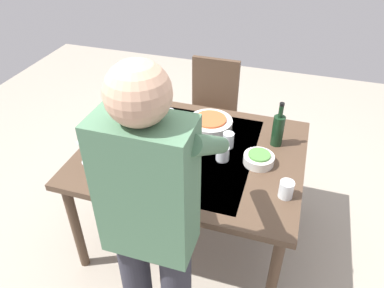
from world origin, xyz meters
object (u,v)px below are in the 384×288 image
side_bowl_salad (259,159)px  serving_bowl_pasta (210,123)px  water_cup_near_right (286,189)px  chair_near (212,106)px  wine_glass_left (84,148)px  wine_bottle (278,129)px  water_cup_far_left (223,153)px  dining_table (192,160)px  water_cup_near_left (169,116)px  dinner_plate_near (173,185)px  person_server (152,225)px  water_cup_far_right (228,140)px

side_bowl_salad → serving_bowl_pasta: bearing=-38.0°
water_cup_near_right → chair_near: bearing=-58.8°
wine_glass_left → water_cup_near_right: (-1.15, -0.06, -0.06)m
wine_bottle → water_cup_far_left: wine_bottle is taller
wine_glass_left → chair_near: bearing=-110.0°
wine_glass_left → side_bowl_salad: size_ratio=0.84×
dining_table → water_cup_near_right: 0.65m
water_cup_near_left → side_bowl_salad: (-0.66, 0.27, -0.01)m
chair_near → water_cup_far_left: chair_near is taller
wine_bottle → side_bowl_salad: 0.25m
dining_table → wine_bottle: 0.56m
water_cup_near_right → wine_bottle: bearing=-77.1°
chair_near → serving_bowl_pasta: bearing=103.3°
serving_bowl_pasta → dinner_plate_near: bearing=86.1°
chair_near → serving_bowl_pasta: 0.70m
person_server → side_bowl_salad: person_server is taller
person_server → serving_bowl_pasta: person_server is taller
water_cup_near_left → water_cup_far_right: water_cup_far_right is taller
dinner_plate_near → water_cup_far_right: bearing=-115.4°
wine_glass_left → water_cup_far_right: bearing=-152.1°
chair_near → serving_bowl_pasta: chair_near is taller
water_cup_near_left → wine_bottle: bearing=176.6°
person_server → water_cup_near_left: (0.33, -1.07, -0.17)m
dining_table → wine_glass_left: bearing=27.9°
water_cup_far_right → water_cup_near_left: bearing=-19.8°
wine_glass_left → water_cup_far_left: (-0.76, -0.27, -0.06)m
person_server → water_cup_near_right: (-0.51, -0.57, -0.17)m
chair_near → water_cup_near_left: 0.72m
dining_table → chair_near: (0.11, -0.93, -0.15)m
chair_near → water_cup_far_right: chair_near is taller
water_cup_far_right → wine_bottle: bearing=-157.2°
dining_table → water_cup_far_left: size_ratio=15.21×
chair_near → person_server: person_server is taller
dinner_plate_near → wine_glass_left: bearing=-4.0°
wine_bottle → water_cup_near_right: size_ratio=3.06×
water_cup_far_right → serving_bowl_pasta: 0.25m
chair_near → wine_bottle: wine_bottle is taller
wine_bottle → wine_glass_left: bearing=26.6°
wine_bottle → chair_near: bearing=-49.5°
chair_near → wine_bottle: bearing=130.5°
water_cup_near_left → water_cup_near_right: bearing=149.0°
water_cup_near_left → serving_bowl_pasta: size_ratio=0.29×
water_cup_far_left → water_cup_far_right: size_ratio=0.89×
wine_bottle → water_cup_near_left: bearing=-3.4°
dinner_plate_near → serving_bowl_pasta: bearing=-93.9°
wine_bottle → side_bowl_salad: (0.07, 0.23, -0.08)m
water_cup_near_left → dinner_plate_near: size_ratio=0.38×
water_cup_far_left → side_bowl_salad: water_cup_far_left is taller
person_server → dinner_plate_near: (0.09, -0.47, -0.21)m
serving_bowl_pasta → water_cup_far_left: bearing=117.0°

